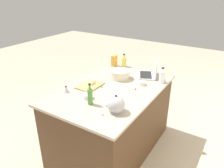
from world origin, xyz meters
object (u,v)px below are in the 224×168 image
ramekin_medium (142,83)px  candy_bag (114,61)px  laptop (149,73)px  ramekin_small (88,96)px  butter_stick_left (92,82)px  mixing_bowl_large (120,74)px  bottle_olive (90,96)px  bottle_oil (124,62)px  kitchen_timer (66,89)px  kettle (116,105)px  cutting_board (90,85)px  bottle_vinegar (162,77)px

ramekin_medium → candy_bag: (-0.41, -0.67, 0.06)m
candy_bag → laptop: bearing=80.9°
ramekin_small → butter_stick_left: bearing=-150.1°
ramekin_medium → mixing_bowl_large: bearing=-95.6°
bottle_olive → bottle_oil: bearing=-167.4°
kitchen_timer → mixing_bowl_large: bearing=155.1°
laptop → kitchen_timer: bearing=-32.9°
kettle → mixing_bowl_large: bearing=-152.6°
laptop → candy_bag: bearing=-99.1°
cutting_board → ramekin_medium: 0.66m
ramekin_small → bottle_vinegar: bearing=147.7°
bottle_olive → candy_bag: (-1.14, -0.41, -0.01)m
mixing_bowl_large → candy_bag: size_ratio=1.55×
kettle → kitchen_timer: (-0.06, -0.71, -0.04)m
bottle_olive → bottle_oil: bottle_olive is taller
laptop → bottle_olive: (1.04, -0.22, 0.05)m
bottle_olive → kitchen_timer: size_ratio=3.04×
ramekin_small → cutting_board: bearing=-146.3°
bottle_olive → candy_bag: bearing=-160.4°
bottle_olive → ramekin_small: size_ratio=2.17×
kettle → candy_bag: kettle is taller
butter_stick_left → kitchen_timer: (0.32, -0.13, -0.00)m
laptop → ramekin_medium: 0.31m
kettle → kitchen_timer: size_ratio=2.77×
laptop → ramekin_small: bearing=-18.5°
mixing_bowl_large → ramekin_medium: 0.35m
mixing_bowl_large → candy_bag: 0.49m
laptop → kettle: bearing=4.8°
candy_bag → butter_stick_left: bearing=10.0°
bottle_vinegar → bottle_oil: 0.75m
kitchen_timer → ramekin_small: bearing=93.0°
bottle_oil → ramekin_small: (1.11, 0.17, -0.05)m
kettle → kitchen_timer: 0.72m
bottle_vinegar → butter_stick_left: 0.90m
mixing_bowl_large → bottle_vinegar: size_ratio=1.30×
laptop → cutting_board: size_ratio=1.17×
laptop → bottle_oil: size_ratio=1.90×
cutting_board → butter_stick_left: 0.05m
ramekin_small → kitchen_timer: (0.02, -0.31, 0.01)m
kitchen_timer → candy_bag: candy_bag is taller
bottle_oil → ramekin_medium: (0.47, 0.53, -0.06)m
kettle → candy_bag: bearing=-147.7°
kettle → cutting_board: bearing=-120.1°
candy_bag → bottle_vinegar: bearing=76.2°
cutting_board → candy_bag: 0.81m
bottle_olive → ramekin_medium: bottle_olive is taller
butter_stick_left → ramekin_small: size_ratio=1.02×
butter_stick_left → ramekin_small: same height
bottle_vinegar → ramekin_medium: size_ratio=2.32×
bottle_oil → butter_stick_left: (0.81, -0.01, -0.04)m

